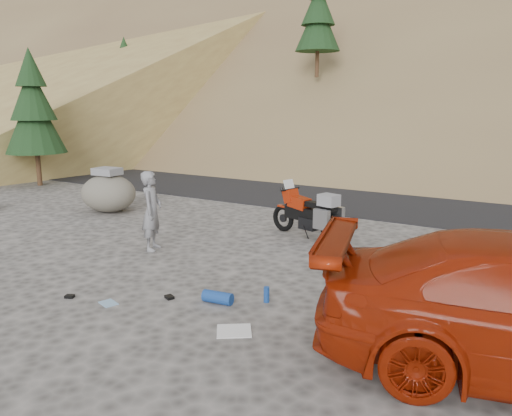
{
  "coord_description": "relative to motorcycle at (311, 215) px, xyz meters",
  "views": [
    {
      "loc": [
        5.77,
        -7.14,
        3.07
      ],
      "look_at": [
        0.65,
        1.2,
        1.0
      ],
      "focal_mm": 35.0,
      "sensor_mm": 36.0,
      "label": 1
    }
  ],
  "objects": [
    {
      "name": "gear_bottle",
      "position": [
        1.05,
        -3.8,
        -0.43
      ],
      "size": [
        0.11,
        0.11,
        0.25
      ],
      "primitive_type": "cylinder",
      "rotation": [
        0.0,
        0.0,
        0.32
      ],
      "color": "navy",
      "rests_on": "ground"
    },
    {
      "name": "gear_blue_mat",
      "position": [
        0.42,
        -4.24,
        -0.46
      ],
      "size": [
        0.5,
        0.25,
        0.19
      ],
      "primitive_type": "cylinder",
      "rotation": [
        0.0,
        1.57,
        0.13
      ],
      "color": "navy",
      "rests_on": "ground"
    },
    {
      "name": "ground",
      "position": [
        -1.01,
        -3.02,
        -0.56
      ],
      "size": [
        140.0,
        140.0,
        0.0
      ],
      "primitive_type": "plane",
      "color": "#464441",
      "rests_on": "ground"
    },
    {
      "name": "gear_funnel",
      "position": [
        2.89,
        -4.34,
        -0.48
      ],
      "size": [
        0.16,
        0.16,
        0.16
      ],
      "primitive_type": "cone",
      "rotation": [
        0.0,
        0.0,
        -0.4
      ],
      "color": "red",
      "rests_on": "ground"
    },
    {
      "name": "gear_white_cloth",
      "position": [
        1.19,
        -4.92,
        -0.55
      ],
      "size": [
        0.62,
        0.61,
        0.02
      ],
      "primitive_type": "cube",
      "rotation": [
        0.0,
        0.0,
        0.61
      ],
      "color": "white",
      "rests_on": "ground"
    },
    {
      "name": "conifer_verge",
      "position": [
        -12.01,
        1.48,
        2.33
      ],
      "size": [
        2.2,
        2.2,
        5.04
      ],
      "color": "#392814",
      "rests_on": "ground"
    },
    {
      "name": "gear_glove_b",
      "position": [
        -1.74,
        -5.3,
        -0.54
      ],
      "size": [
        0.17,
        0.15,
        0.05
      ],
      "primitive_type": "cube",
      "rotation": [
        0.0,
        0.0,
        0.42
      ],
      "color": "black",
      "rests_on": "ground"
    },
    {
      "name": "gear_blue_cloth",
      "position": [
        -1.03,
        -5.14,
        -0.55
      ],
      "size": [
        0.35,
        0.29,
        0.01
      ],
      "primitive_type": "cube",
      "rotation": [
        0.0,
        0.0,
        -0.31
      ],
      "color": "#7EA3C2",
      "rests_on": "ground"
    },
    {
      "name": "boulder",
      "position": [
        -6.17,
        -0.42,
        -0.01
      ],
      "size": [
        1.82,
        1.61,
        1.25
      ],
      "rotation": [
        0.0,
        0.0,
        -0.14
      ],
      "color": "#605C53",
      "rests_on": "ground"
    },
    {
      "name": "road",
      "position": [
        -1.01,
        5.98,
        -0.56
      ],
      "size": [
        120.0,
        7.0,
        0.05
      ],
      "primitive_type": "cube",
      "color": "black",
      "rests_on": "ground"
    },
    {
      "name": "man",
      "position": [
        -2.47,
        -2.58,
        -0.56
      ],
      "size": [
        0.62,
        0.72,
        1.68
      ],
      "primitive_type": "imported",
      "rotation": [
        0.0,
        0.0,
        1.98
      ],
      "color": "gray",
      "rests_on": "ground"
    },
    {
      "name": "motorcycle",
      "position": [
        0.0,
        0.0,
        0.0
      ],
      "size": [
        2.15,
        0.97,
        1.31
      ],
      "rotation": [
        0.0,
        0.0,
        -0.27
      ],
      "color": "black",
      "rests_on": "ground"
    },
    {
      "name": "gear_glove_a",
      "position": [
        -0.35,
        -4.49,
        -0.54
      ],
      "size": [
        0.19,
        0.17,
        0.04
      ],
      "primitive_type": "cube",
      "rotation": [
        0.0,
        0.0,
        -0.43
      ],
      "color": "black",
      "rests_on": "ground"
    },
    {
      "name": "hillside",
      "position": [
        -1.06,
        37.86,
        10.52
      ],
      "size": [
        120.0,
        73.0,
        46.72
      ],
      "color": "brown",
      "rests_on": "ground"
    }
  ]
}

